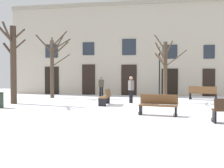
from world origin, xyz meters
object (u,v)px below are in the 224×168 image
object	(u,v)px
bench_back_to_back_left	(105,97)
person_strolling	(101,85)
bench_facing_shops	(203,93)
tree_near_facade	(13,61)
streetlamp	(159,67)
person_crossing_plaza	(131,88)
tree_center	(165,68)
tree_right_of_center	(53,63)
bench_by_litter_bin	(158,105)

from	to	relation	value
bench_back_to_back_left	person_strolling	bearing A→B (deg)	-167.87
bench_back_to_back_left	bench_facing_shops	distance (m)	7.26
tree_near_facade	person_strolling	bearing A→B (deg)	58.58
streetlamp	bench_back_to_back_left	xyz separation A→B (m)	(-3.00, -5.91, -1.88)
bench_back_to_back_left	person_strolling	distance (m)	6.29
bench_facing_shops	person_crossing_plaza	bearing A→B (deg)	51.60
tree_center	streetlamp	xyz separation A→B (m)	(-0.36, 3.70, 0.18)
tree_near_facade	bench_facing_shops	size ratio (longest dim) A/B	2.50
tree_near_facade	tree_right_of_center	bearing A→B (deg)	80.84
bench_back_to_back_left	bench_by_litter_bin	distance (m)	4.58
streetlamp	bench_by_litter_bin	bearing A→B (deg)	-89.90
bench_by_litter_bin	bench_facing_shops	distance (m)	8.17
bench_facing_shops	person_crossing_plaza	size ratio (longest dim) A/B	1.16
bench_back_to_back_left	person_strolling	world-z (taller)	person_strolling
tree_center	bench_by_litter_bin	world-z (taller)	tree_center
streetlamp	bench_facing_shops	world-z (taller)	streetlamp
streetlamp	person_crossing_plaza	bearing A→B (deg)	-110.04
bench_by_litter_bin	person_crossing_plaza	size ratio (longest dim) A/B	1.03
tree_near_facade	bench_back_to_back_left	xyz separation A→B (m)	(5.54, 0.35, -2.06)
tree_right_of_center	tree_near_facade	distance (m)	4.38
tree_right_of_center	tree_near_facade	world-z (taller)	tree_right_of_center
bench_back_to_back_left	person_crossing_plaza	xyz separation A→B (m)	(1.32, 1.32, 0.44)
tree_center	person_strolling	size ratio (longest dim) A/B	2.67
streetlamp	tree_center	bearing A→B (deg)	-84.44
tree_center	person_crossing_plaza	xyz separation A→B (m)	(-2.04, -0.89, -1.26)
person_strolling	person_crossing_plaza	bearing A→B (deg)	88.86
tree_center	streetlamp	size ratio (longest dim) A/B	1.10
streetlamp	person_strolling	distance (m)	4.84
tree_right_of_center	streetlamp	bearing A→B (deg)	13.89
tree_right_of_center	bench_by_litter_bin	world-z (taller)	tree_right_of_center
bench_by_litter_bin	person_crossing_plaza	xyz separation A→B (m)	(-1.69, 4.76, 0.44)
tree_right_of_center	person_crossing_plaza	distance (m)	6.91
tree_center	bench_back_to_back_left	distance (m)	4.36
tree_right_of_center	bench_back_to_back_left	xyz separation A→B (m)	(4.84, -3.97, -2.11)
streetlamp	person_strolling	xyz separation A→B (m)	(-4.61, 0.16, -1.47)
streetlamp	bench_back_to_back_left	world-z (taller)	streetlamp
streetlamp	bench_by_litter_bin	xyz separation A→B (m)	(0.02, -9.35, -1.89)
tree_right_of_center	streetlamp	distance (m)	8.07
person_crossing_plaza	bench_facing_shops	bearing A→B (deg)	90.81
tree_near_facade	bench_by_litter_bin	xyz separation A→B (m)	(8.55, -3.09, -2.07)
bench_by_litter_bin	tree_near_facade	bearing A→B (deg)	170.16
bench_by_litter_bin	person_crossing_plaza	distance (m)	5.07
bench_facing_shops	person_crossing_plaza	distance (m)	5.45
tree_center	tree_near_facade	size ratio (longest dim) A/B	0.89
tree_right_of_center	bench_by_litter_bin	bearing A→B (deg)	-43.37
tree_center	bench_facing_shops	world-z (taller)	tree_center
streetlamp	bench_by_litter_bin	distance (m)	9.54
tree_near_facade	streetlamp	world-z (taller)	tree_near_facade
person_strolling	bench_facing_shops	bearing A→B (deg)	133.14
tree_center	bench_back_to_back_left	world-z (taller)	tree_center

